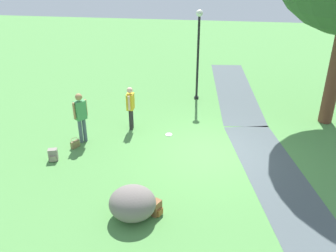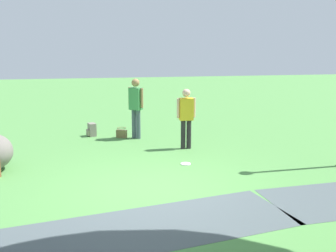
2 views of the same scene
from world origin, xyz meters
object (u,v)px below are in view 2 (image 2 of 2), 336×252
woman_with_handbag (136,104)px  spare_backpack_on_lawn (92,130)px  man_near_boulder (186,114)px  frisbee_on_grass (186,164)px  handbag_on_grass (122,133)px

woman_with_handbag → spare_backpack_on_lawn: 1.67m
man_near_boulder → spare_backpack_on_lawn: (2.56, -1.96, -0.76)m
man_near_boulder → woman_with_handbag: bearing=-49.4°
spare_backpack_on_lawn → man_near_boulder: bearing=142.6°
frisbee_on_grass → woman_with_handbag: bearing=-72.4°
spare_backpack_on_lawn → frisbee_on_grass: 4.09m
man_near_boulder → frisbee_on_grass: 1.76m
man_near_boulder → frisbee_on_grass: man_near_boulder is taller
handbag_on_grass → spare_backpack_on_lawn: spare_backpack_on_lawn is taller
handbag_on_grass → frisbee_on_grass: 3.32m
handbag_on_grass → frisbee_on_grass: (-1.35, 3.03, -0.13)m
woman_with_handbag → frisbee_on_grass: size_ratio=7.30×
woman_with_handbag → frisbee_on_grass: woman_with_handbag is taller
woman_with_handbag → frisbee_on_grass: bearing=107.6°
handbag_on_grass → frisbee_on_grass: size_ratio=1.49×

